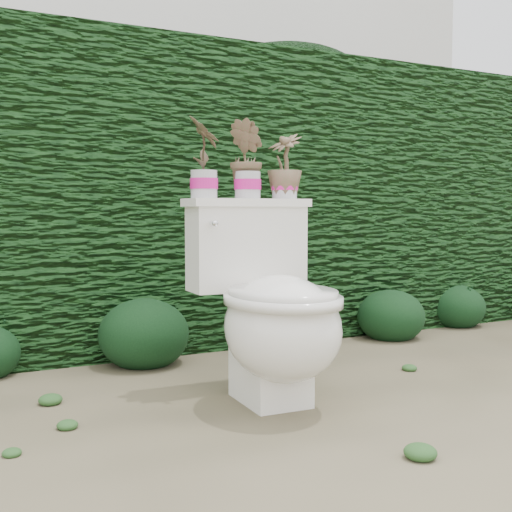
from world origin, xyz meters
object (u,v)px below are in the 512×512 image
potted_plant_right (285,168)px  potted_plant_center (248,161)px  toilet (272,310)px  potted_plant_left (204,159)px

potted_plant_right → potted_plant_center: bearing=-117.8°
potted_plant_center → potted_plant_right: (0.17, -0.01, -0.02)m
potted_plant_center → potted_plant_right: 0.17m
toilet → potted_plant_left: potted_plant_left is taller
toilet → potted_plant_right: (0.18, 0.23, 0.55)m
potted_plant_left → potted_plant_right: (0.35, -0.01, -0.02)m
toilet → potted_plant_center: bearing=88.9°
potted_plant_center → potted_plant_right: bearing=88.4°
toilet → potted_plant_center: 0.62m
potted_plant_right → toilet: bearing=-63.5°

